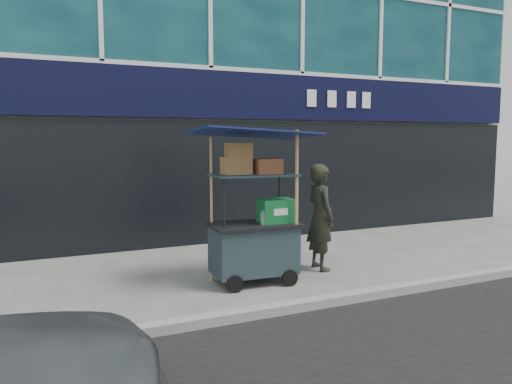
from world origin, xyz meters
name	(u,v)px	position (x,y,z in m)	size (l,w,h in m)	color
ground	(316,302)	(0.00, 0.00, 0.00)	(80.00, 80.00, 0.00)	slate
curb	(325,302)	(0.00, -0.20, 0.06)	(80.00, 0.18, 0.12)	gray
vendor_cart	(255,229)	(-0.36, 1.10, 0.78)	(1.71, 1.26, 2.23)	#1B2A2E
vendor_man	(320,217)	(0.89, 1.34, 0.84)	(0.61, 0.40, 1.67)	black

